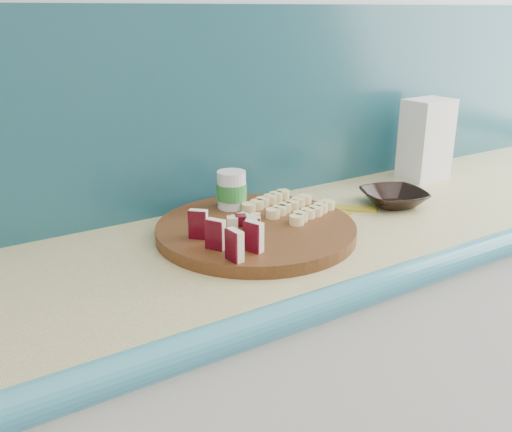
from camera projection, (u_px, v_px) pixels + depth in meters
name	position (u px, v px, depth m)	size (l,w,h in m)	color
kitchen_counter	(365.00, 366.00, 1.60)	(2.20, 0.63, 0.91)	silver
backsplash	(310.00, 100.00, 1.59)	(2.20, 0.02, 0.50)	teal
cutting_board	(256.00, 230.00, 1.30)	(0.45, 0.45, 0.03)	#45220E
apple_wedges	(225.00, 235.00, 1.15)	(0.09, 0.18, 0.06)	#F7E9C5
apple_chunks	(248.00, 223.00, 1.27)	(0.08, 0.08, 0.02)	beige
banana_slices	(288.00, 206.00, 1.38)	(0.21, 0.21, 0.02)	#EFDB92
brown_bowl	(394.00, 198.00, 1.50)	(0.16, 0.16, 0.04)	black
flour_bag	(426.00, 140.00, 1.71)	(0.14, 0.10, 0.24)	silver
canister	(232.00, 194.00, 1.39)	(0.07, 0.07, 0.12)	silver
banana_peel	(322.00, 210.00, 1.46)	(0.23, 0.19, 0.01)	yellow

